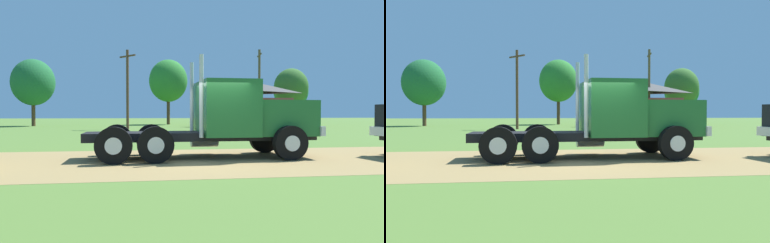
% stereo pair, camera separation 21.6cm
% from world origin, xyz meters
% --- Properties ---
extents(ground_plane, '(200.00, 200.00, 0.00)m').
position_xyz_m(ground_plane, '(0.00, 0.00, 0.00)').
color(ground_plane, '#51732E').
extents(dirt_track, '(120.00, 6.71, 0.01)m').
position_xyz_m(dirt_track, '(0.00, 0.00, 0.00)').
color(dirt_track, '#977B4A').
rests_on(dirt_track, ground_plane).
extents(truck_foreground_white, '(7.93, 2.83, 3.39)m').
position_xyz_m(truck_foreground_white, '(0.94, 0.69, 1.29)').
color(truck_foreground_white, black).
rests_on(truck_foreground_white, ground_plane).
extents(shed_building, '(9.16, 6.42, 5.20)m').
position_xyz_m(shed_building, '(10.37, 28.09, 2.52)').
color(shed_building, brown).
rests_on(shed_building, ground_plane).
extents(utility_pole_near, '(1.56, 1.74, 7.58)m').
position_xyz_m(utility_pole_near, '(-3.40, 23.12, 4.04)').
color(utility_pole_near, brown).
rests_on(utility_pole_near, ground_plane).
extents(utility_pole_far, '(0.52, 2.19, 8.46)m').
position_xyz_m(utility_pole_far, '(10.65, 25.93, 4.48)').
color(utility_pole_far, brown).
rests_on(utility_pole_far, ground_plane).
extents(tree_left, '(5.00, 5.00, 7.96)m').
position_xyz_m(tree_left, '(-14.80, 33.18, 5.19)').
color(tree_left, '#513823').
rests_on(tree_left, ground_plane).
extents(tree_mid, '(5.24, 5.24, 8.86)m').
position_xyz_m(tree_mid, '(1.60, 37.25, 5.95)').
color(tree_mid, '#513823').
rests_on(tree_mid, ground_plane).
extents(tree_right, '(4.57, 4.57, 7.61)m').
position_xyz_m(tree_right, '(18.08, 34.51, 5.08)').
color(tree_right, '#513823').
rests_on(tree_right, ground_plane).
extents(tree_far_right, '(5.45, 5.45, 8.13)m').
position_xyz_m(tree_far_right, '(21.78, 42.92, 5.12)').
color(tree_far_right, '#513823').
rests_on(tree_far_right, ground_plane).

